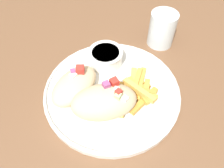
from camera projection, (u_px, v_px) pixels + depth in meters
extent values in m
cube|color=brown|center=(121.00, 97.00, 0.51)|extent=(1.11, 1.11, 0.04)
cylinder|color=brown|center=(160.00, 41.00, 1.20)|extent=(0.06, 0.06, 0.72)
cylinder|color=white|center=(112.00, 91.00, 0.49)|extent=(0.30, 0.30, 0.01)
torus|color=white|center=(112.00, 89.00, 0.48)|extent=(0.30, 0.30, 0.01)
ellipsoid|color=beige|center=(104.00, 102.00, 0.43)|extent=(0.15, 0.11, 0.06)
cube|color=#B7D693|center=(118.00, 96.00, 0.40)|extent=(0.02, 0.02, 0.01)
cube|color=#A34C84|center=(106.00, 85.00, 0.41)|extent=(0.01, 0.01, 0.01)
cube|color=white|center=(125.00, 99.00, 0.41)|extent=(0.01, 0.01, 0.01)
cube|color=silver|center=(117.00, 90.00, 0.41)|extent=(0.01, 0.01, 0.01)
cube|color=red|center=(114.00, 82.00, 0.42)|extent=(0.02, 0.02, 0.01)
cube|color=red|center=(118.00, 92.00, 0.40)|extent=(0.01, 0.01, 0.01)
ellipsoid|color=beige|center=(75.00, 85.00, 0.46)|extent=(0.14, 0.13, 0.04)
cube|color=silver|center=(73.00, 76.00, 0.45)|extent=(0.02, 0.02, 0.01)
cube|color=white|center=(80.00, 71.00, 0.45)|extent=(0.01, 0.01, 0.01)
cube|color=#A34C84|center=(73.00, 72.00, 0.45)|extent=(0.01, 0.01, 0.01)
cube|color=red|center=(80.00, 70.00, 0.45)|extent=(0.02, 0.02, 0.02)
cube|color=gold|center=(129.00, 94.00, 0.47)|extent=(0.06, 0.05, 0.01)
cube|color=gold|center=(144.00, 101.00, 0.46)|extent=(0.08, 0.04, 0.01)
cube|color=#E5B251|center=(133.00, 79.00, 0.49)|extent=(0.04, 0.06, 0.01)
cube|color=gold|center=(146.00, 91.00, 0.47)|extent=(0.05, 0.06, 0.01)
cube|color=gold|center=(138.00, 90.00, 0.48)|extent=(0.06, 0.01, 0.01)
cube|color=gold|center=(124.00, 95.00, 0.47)|extent=(0.07, 0.04, 0.01)
cube|color=#E5B251|center=(137.00, 89.00, 0.48)|extent=(0.04, 0.06, 0.01)
cube|color=gold|center=(129.00, 88.00, 0.48)|extent=(0.08, 0.01, 0.01)
cube|color=gold|center=(142.00, 81.00, 0.49)|extent=(0.05, 0.06, 0.01)
cube|color=#E5B251|center=(139.00, 90.00, 0.45)|extent=(0.04, 0.08, 0.01)
cube|color=gold|center=(142.00, 95.00, 0.46)|extent=(0.06, 0.05, 0.01)
cube|color=gold|center=(138.00, 90.00, 0.46)|extent=(0.02, 0.08, 0.01)
cube|color=gold|center=(136.00, 83.00, 0.48)|extent=(0.06, 0.07, 0.01)
cube|color=#E5B251|center=(123.00, 103.00, 0.44)|extent=(0.04, 0.06, 0.01)
cube|color=gold|center=(138.00, 89.00, 0.47)|extent=(0.07, 0.06, 0.01)
cylinder|color=white|center=(105.00, 58.00, 0.52)|extent=(0.08, 0.08, 0.04)
cylinder|color=beige|center=(105.00, 53.00, 0.51)|extent=(0.06, 0.06, 0.01)
torus|color=white|center=(105.00, 52.00, 0.50)|extent=(0.08, 0.08, 0.00)
cylinder|color=silver|center=(162.00, 29.00, 0.57)|extent=(0.07, 0.07, 0.09)
cylinder|color=silver|center=(161.00, 33.00, 0.58)|extent=(0.06, 0.06, 0.05)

